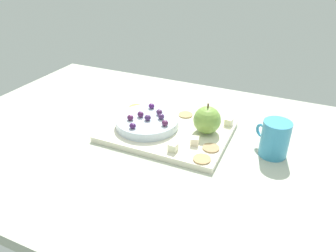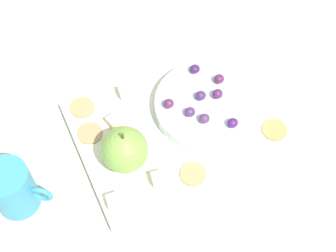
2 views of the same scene
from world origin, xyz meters
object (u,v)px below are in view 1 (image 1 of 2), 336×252
Objects in this scene: cheese_cube_2 at (173,147)px; cracker_0 at (136,107)px; serving_dish at (147,122)px; cracker_1 at (202,159)px; apple_whole at (207,120)px; grape_7 at (159,112)px; grape_5 at (133,126)px; cheese_cube_0 at (229,122)px; cup at (275,139)px; cheese_cube_3 at (202,117)px; grape_2 at (165,123)px; grape_6 at (141,114)px; grape_3 at (148,118)px; cracker_2 at (186,115)px; grape_1 at (161,117)px; grape_4 at (152,106)px; cracker_3 at (211,148)px; grape_0 at (130,118)px; platter at (167,131)px; cheese_cube_1 at (195,141)px.

cheese_cube_2 is 0.48× the size of cracker_0.
cracker_1 is at bearing 154.38° from serving_dish.
apple_whole is 4.09× the size of grape_7.
cracker_1 is at bearing 172.51° from grape_5.
cup reaches higher than cheese_cube_0.
grape_2 reaches higher than cheese_cube_3.
grape_6 is (22.75, -9.64, 3.30)cm from cracker_1.
grape_3 is (19.85, -8.68, 3.25)cm from cracker_1.
cheese_cube_3 is at bearing 168.44° from cracker_2.
grape_3 reaches higher than cracker_1.
cheese_cube_0 is 20.48cm from grape_1.
cheese_cube_0 is 31.34cm from cracker_0.
cracker_2 is (-8.07, -10.83, -1.09)cm from serving_dish.
grape_2 is 29.94cm from cup.
cheese_cube_3 is 6.06cm from cracker_2.
grape_4 and grape_7 have the same top height.
grape_4 is (15.66, 3.40, 2.32)cm from cheese_cube_3.
grape_6 is 5.77cm from grape_7.
cheese_cube_3 is (-13.94, -9.63, -0.19)cm from serving_dish.
grape_2 is 1.00× the size of grape_5.
cheese_cube_0 is 1.12× the size of grape_6.
apple_whole is (-17.37, -3.61, 2.70)cm from serving_dish.
serving_dish is 7.34cm from grape_2.
cracker_3 is 25.37cm from grape_0.
grape_3 is 0.20× the size of cup.
grape_0 reaches higher than cracker_0.
grape_7 reaches higher than serving_dish.
grape_5 reaches higher than cracker_2.
grape_7 is at bearing -36.02° from cracker_1.
platter is at bearing 2.90° from cup.
cup is (-35.55, -3.56, -0.14)cm from grape_3.
cracker_0 is 13.75cm from grape_0.
grape_1 is 1.00× the size of grape_3.
platter is 16.49× the size of cheese_cube_3.
cheese_cube_3 is at bearing -62.20° from cracker_3.
grape_6 is (8.83, -1.79, 0.04)cm from grape_2.
grape_5 is (13.27, -2.15, 2.29)cm from cheese_cube_2.
grape_0 is at bearing 23.65° from grape_3.
cheese_cube_3 is 0.22× the size of cup.
cheese_cube_2 is 1.12× the size of grape_1.
cheese_cube_2 reaches higher than cracker_3.
platter is at bearing -157.97° from grape_0.
cheese_cube_0 is 29.57cm from grape_0.
cheese_cube_1 is (0.86, 7.60, -2.90)cm from apple_whole.
grape_1 reaches higher than cracker_1.
cheese_cube_2 is 17.16cm from grape_6.
apple_whole reaches higher than grape_2.
grape_4 reaches higher than cracker_0.
grape_5 is (22.14, 2.95, 3.19)cm from cracker_3.
platter is at bearing 48.62° from cheese_cube_3.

